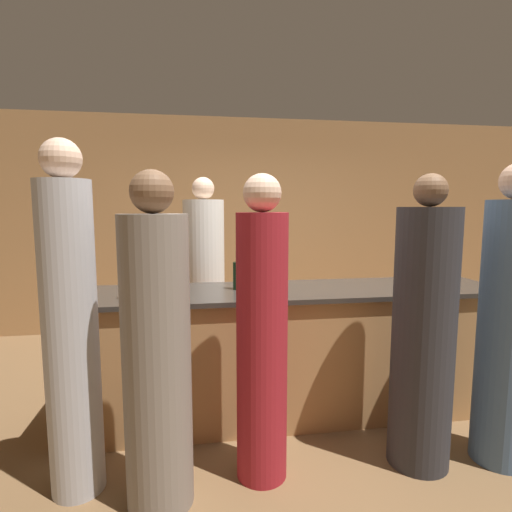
% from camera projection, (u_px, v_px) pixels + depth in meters
% --- Properties ---
extents(ground_plane, '(14.00, 14.00, 0.00)m').
position_uv_depth(ground_plane, '(289.00, 411.00, 3.21)').
color(ground_plane, brown).
extents(back_wall, '(8.00, 0.06, 2.80)m').
position_uv_depth(back_wall, '(249.00, 225.00, 5.41)').
color(back_wall, '#A37547').
rests_on(back_wall, ground_plane).
extents(bar_counter, '(3.33, 0.75, 1.00)m').
position_uv_depth(bar_counter, '(290.00, 351.00, 3.15)').
color(bar_counter, '#B27F4C').
rests_on(bar_counter, ground_plane).
extents(bartender, '(0.39, 0.39, 1.91)m').
position_uv_depth(bartender, '(205.00, 284.00, 3.89)').
color(bartender, silver).
rests_on(bartender, ground_plane).
extents(guest_0, '(0.38, 0.38, 1.83)m').
position_uv_depth(guest_0, '(423.00, 334.00, 2.47)').
color(guest_0, '#2D2D33').
rests_on(guest_0, ground_plane).
extents(guest_1, '(0.30, 0.30, 1.82)m').
position_uv_depth(guest_1, '(262.00, 338.00, 2.35)').
color(guest_1, maroon).
rests_on(guest_1, ground_plane).
extents(guest_2, '(0.29, 0.29, 1.99)m').
position_uv_depth(guest_2, '(71.00, 330.00, 2.21)').
color(guest_2, '#B2B2B7').
rests_on(guest_2, ground_plane).
extents(guest_3, '(0.36, 0.36, 1.82)m').
position_uv_depth(guest_3, '(157.00, 355.00, 2.13)').
color(guest_3, gray).
rests_on(guest_3, ground_plane).
extents(guest_4, '(0.35, 0.35, 1.90)m').
position_uv_depth(guest_4, '(508.00, 327.00, 2.49)').
color(guest_4, '#4C6B93').
rests_on(guest_4, ground_plane).
extents(wine_bottle_0, '(0.08, 0.08, 0.32)m').
position_uv_depth(wine_bottle_0, '(428.00, 273.00, 3.11)').
color(wine_bottle_0, black).
rests_on(wine_bottle_0, bar_counter).
extents(wine_bottle_1, '(0.07, 0.07, 0.30)m').
position_uv_depth(wine_bottle_1, '(237.00, 275.00, 3.06)').
color(wine_bottle_1, black).
rests_on(wine_bottle_1, bar_counter).
extents(wine_bottle_2, '(0.07, 0.07, 0.32)m').
position_uv_depth(wine_bottle_2, '(251.00, 268.00, 3.31)').
color(wine_bottle_2, '#19381E').
rests_on(wine_bottle_2, bar_counter).
extents(wine_glass_0, '(0.06, 0.06, 0.16)m').
position_uv_depth(wine_glass_0, '(490.00, 273.00, 3.10)').
color(wine_glass_0, silver).
rests_on(wine_glass_0, bar_counter).
extents(wine_glass_1, '(0.08, 0.08, 0.17)m').
position_uv_depth(wine_glass_1, '(248.00, 277.00, 2.85)').
color(wine_glass_1, silver).
rests_on(wine_glass_1, bar_counter).
extents(wine_glass_2, '(0.08, 0.08, 0.16)m').
position_uv_depth(wine_glass_2, '(451.00, 275.00, 3.03)').
color(wine_glass_2, silver).
rests_on(wine_glass_2, bar_counter).
extents(wine_glass_3, '(0.07, 0.07, 0.16)m').
position_uv_depth(wine_glass_3, '(84.00, 284.00, 2.68)').
color(wine_glass_3, silver).
rests_on(wine_glass_3, bar_counter).
extents(wine_glass_4, '(0.07, 0.07, 0.16)m').
position_uv_depth(wine_glass_4, '(424.00, 276.00, 2.98)').
color(wine_glass_4, silver).
rests_on(wine_glass_4, bar_counter).
extents(wine_glass_5, '(0.07, 0.07, 0.17)m').
position_uv_depth(wine_glass_5, '(124.00, 280.00, 2.75)').
color(wine_glass_5, silver).
rests_on(wine_glass_5, bar_counter).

